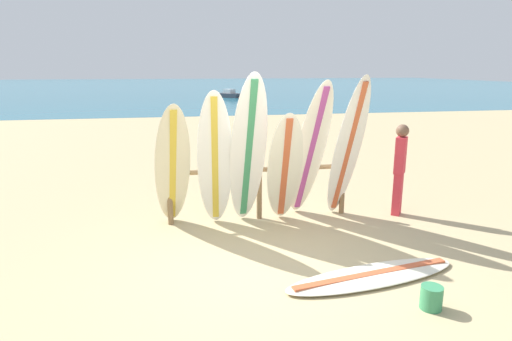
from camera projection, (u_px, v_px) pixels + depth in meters
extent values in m
plane|color=tan|center=(270.00, 269.00, 5.52)|extent=(120.00, 120.00, 0.00)
cube|color=teal|center=(181.00, 86.00, 60.92)|extent=(120.00, 80.00, 0.01)
cylinder|color=olive|center=(170.00, 195.00, 6.98)|extent=(0.09, 0.09, 1.01)
cylinder|color=olive|center=(259.00, 190.00, 7.25)|extent=(0.09, 0.09, 1.01)
cylinder|color=olive|center=(343.00, 186.00, 7.52)|extent=(0.09, 0.09, 1.01)
cylinder|color=olive|center=(259.00, 170.00, 7.16)|extent=(3.09, 0.08, 0.08)
ellipsoid|color=beige|center=(173.00, 167.00, 6.62)|extent=(0.66, 1.07, 2.06)
cube|color=gold|center=(173.00, 167.00, 6.62)|extent=(0.21, 0.95, 1.90)
ellipsoid|color=white|center=(215.00, 160.00, 6.71)|extent=(0.60, 0.70, 2.23)
cube|color=gold|center=(215.00, 160.00, 6.71)|extent=(0.14, 0.63, 2.05)
ellipsoid|color=white|center=(248.00, 152.00, 6.70)|extent=(0.65, 0.96, 2.49)
cube|color=#388C59|center=(248.00, 152.00, 6.70)|extent=(0.17, 0.87, 2.29)
ellipsoid|color=white|center=(285.00, 169.00, 6.80)|extent=(0.66, 1.03, 1.91)
cube|color=#CC5933|center=(285.00, 169.00, 6.80)|extent=(0.20, 0.91, 1.77)
ellipsoid|color=white|center=(310.00, 152.00, 6.99)|extent=(0.68, 1.18, 2.38)
cube|color=#A53F8C|center=(310.00, 152.00, 6.99)|extent=(0.23, 1.05, 2.19)
ellipsoid|color=white|center=(348.00, 150.00, 6.98)|extent=(0.55, 1.06, 2.45)
cube|color=#CC5933|center=(348.00, 150.00, 6.98)|extent=(0.16, 0.96, 2.26)
ellipsoid|color=silver|center=(373.00, 276.00, 5.26)|extent=(2.42, 0.97, 0.07)
cube|color=#CC5933|center=(373.00, 276.00, 5.26)|extent=(2.15, 0.47, 0.08)
cube|color=#D8333F|center=(397.00, 194.00, 7.49)|extent=(0.24, 0.25, 0.75)
cube|color=#D8333F|center=(401.00, 155.00, 7.32)|extent=(0.29, 0.30, 0.63)
sphere|color=brown|center=(403.00, 131.00, 7.22)|extent=(0.22, 0.22, 0.22)
cube|color=#333842|center=(229.00, 95.00, 37.16)|extent=(2.34, 2.49, 0.35)
cube|color=silver|center=(229.00, 91.00, 37.07)|extent=(1.10, 1.12, 0.36)
cylinder|color=#388C59|center=(431.00, 297.00, 4.58)|extent=(0.23, 0.23, 0.26)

